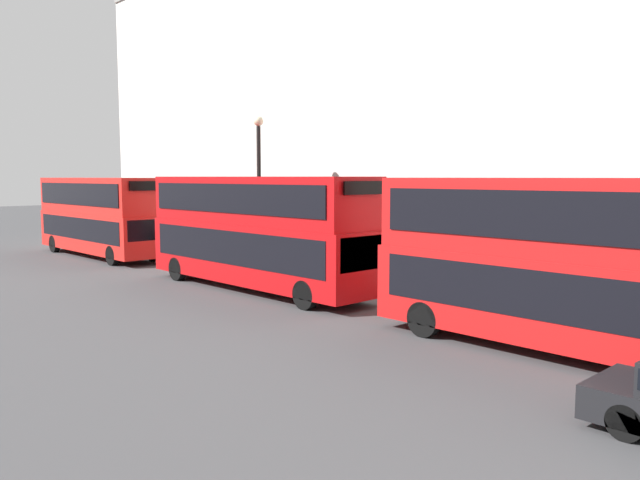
# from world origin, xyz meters

# --- Properties ---
(bus_leading) EXTENTS (2.59, 11.46, 4.42)m
(bus_leading) POSITION_xyz_m (1.60, 5.33, 2.43)
(bus_leading) COLOR red
(bus_leading) RESTS_ON ground
(bus_second_in_queue) EXTENTS (2.59, 11.39, 4.45)m
(bus_second_in_queue) POSITION_xyz_m (1.60, 18.49, 2.46)
(bus_second_in_queue) COLOR #B20C0F
(bus_second_in_queue) RESTS_ON ground
(bus_third_in_queue) EXTENTS (2.59, 10.85, 4.39)m
(bus_third_in_queue) POSITION_xyz_m (1.60, 32.66, 2.42)
(bus_third_in_queue) COLOR red
(bus_third_in_queue) RESTS_ON ground
(street_lamp) EXTENTS (0.44, 0.44, 7.06)m
(street_lamp) POSITION_xyz_m (3.49, 20.72, 4.31)
(street_lamp) COLOR black
(street_lamp) RESTS_ON ground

